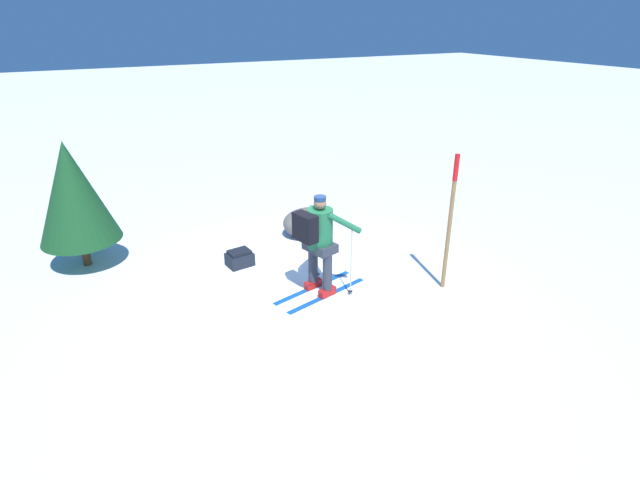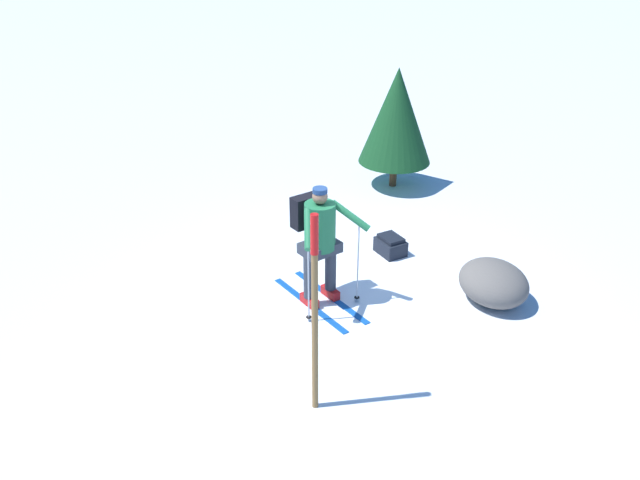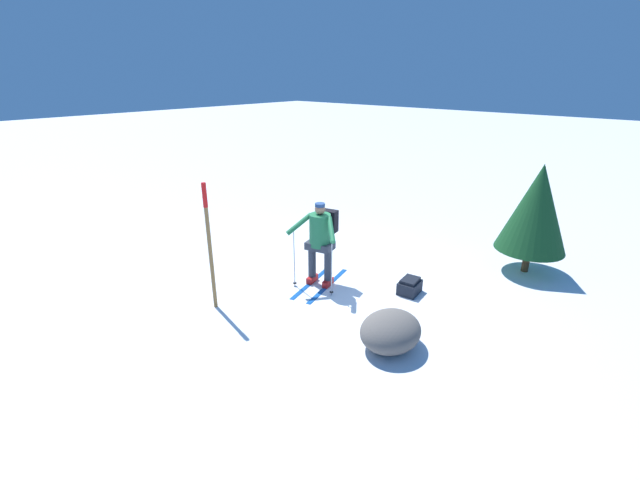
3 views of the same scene
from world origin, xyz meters
TOP-DOWN VIEW (x-y plane):
  - ground_plane at (0.00, 0.00)m, footprint 80.00×80.00m
  - skier at (-0.00, -0.50)m, footprint 1.65×1.00m
  - dropped_backpack at (-0.80, 1.00)m, footprint 0.48×0.40m
  - trail_marker at (1.90, -1.30)m, footprint 0.08×0.08m
  - rock_boulder at (0.88, 1.65)m, footprint 1.01×0.86m
  - pine_tree at (-3.21, 2.32)m, footprint 1.35×1.35m

SIDE VIEW (x-z plane):
  - ground_plane at x=0.00m, z-range 0.00..0.00m
  - dropped_backpack at x=-0.80m, z-range -0.01..0.29m
  - rock_boulder at x=0.88m, z-range 0.00..0.55m
  - skier at x=0.00m, z-range 0.16..1.79m
  - trail_marker at x=1.90m, z-range 0.18..2.41m
  - pine_tree at x=-3.21m, z-range 0.24..2.49m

